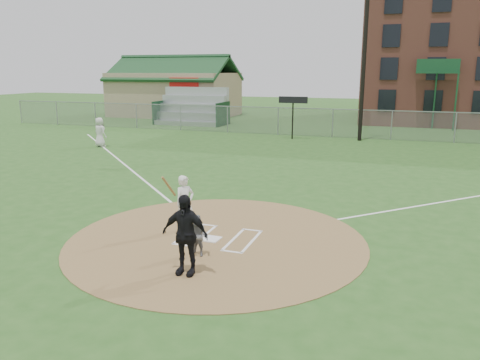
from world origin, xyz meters
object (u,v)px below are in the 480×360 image
(umpire, at_px, (185,235))
(ondeck_player, at_px, (100,132))
(home_plate, at_px, (211,239))
(batter_at_plate, at_px, (185,203))
(catcher, at_px, (197,236))

(umpire, distance_m, ondeck_player, 20.25)
(home_plate, bearing_deg, ondeck_player, 134.82)
(home_plate, xyz_separation_m, ondeck_player, (-12.95, 13.03, 0.87))
(home_plate, relative_size, batter_at_plate, 0.27)
(batter_at_plate, bearing_deg, catcher, -55.30)
(catcher, bearing_deg, batter_at_plate, 138.79)
(catcher, height_order, ondeck_player, ondeck_player)
(home_plate, bearing_deg, batter_at_plate, 155.69)
(home_plate, distance_m, ondeck_player, 18.39)
(catcher, relative_size, batter_at_plate, 0.61)
(home_plate, distance_m, catcher, 1.31)
(ondeck_player, height_order, batter_at_plate, ondeck_player)
(home_plate, relative_size, umpire, 0.25)
(home_plate, height_order, ondeck_player, ondeck_player)
(umpire, bearing_deg, batter_at_plate, 114.50)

